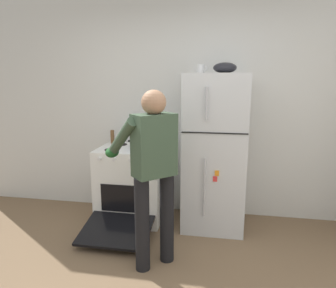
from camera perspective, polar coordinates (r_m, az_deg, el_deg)
name	(u,v)px	position (r m, az deg, el deg)	size (l,w,h in m)	color
kitchen_wall_back	(184,106)	(3.86, 3.02, 6.96)	(6.00, 0.10, 2.70)	silver
refrigerator	(215,152)	(3.54, 8.57, -1.50)	(0.68, 0.72, 1.74)	silver
stove_range	(131,184)	(3.80, -6.75, -7.39)	(0.76, 1.20, 0.89)	white
person_cook	(152,163)	(2.72, -2.98, -3.57)	(0.71, 0.75, 1.60)	black
red_pot	(143,144)	(3.59, -4.64, -0.08)	(0.35, 0.25, 0.10)	#19479E
coffee_mug	(201,69)	(3.50, 6.09, 13.61)	(0.11, 0.08, 0.10)	silver
pepper_mill	(112,137)	(3.95, -10.20, 1.35)	(0.05, 0.05, 0.16)	brown
mixing_bowl	(225,68)	(3.44, 10.43, 13.65)	(0.25, 0.25, 0.11)	black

